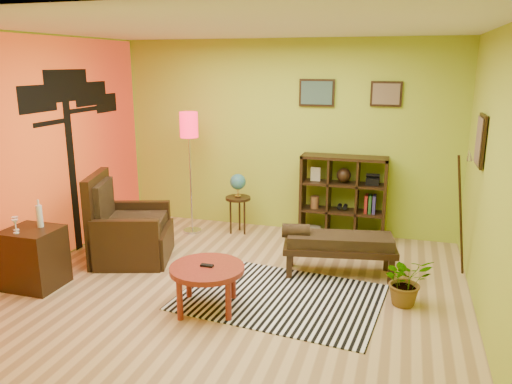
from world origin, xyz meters
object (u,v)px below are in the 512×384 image
(cube_shelf, at_px, (344,198))
(globe_table, at_px, (238,189))
(bench, at_px, (336,243))
(floor_lamp, at_px, (189,136))
(coffee_table, at_px, (207,272))
(side_cabinet, at_px, (34,257))
(potted_plant, at_px, (406,286))
(armchair, at_px, (127,234))

(cube_shelf, bearing_deg, globe_table, -171.60)
(bench, bearing_deg, globe_table, 145.72)
(floor_lamp, xyz_separation_m, cube_shelf, (2.19, 0.37, -0.85))
(coffee_table, xyz_separation_m, side_cabinet, (-2.07, -0.06, -0.06))
(floor_lamp, height_order, cube_shelf, floor_lamp)
(globe_table, relative_size, bench, 0.65)
(side_cabinet, distance_m, cube_shelf, 4.08)
(side_cabinet, height_order, cube_shelf, cube_shelf)
(bench, distance_m, potted_plant, 1.00)
(coffee_table, xyz_separation_m, bench, (1.14, 1.25, -0.01))
(floor_lamp, bearing_deg, globe_table, 12.59)
(coffee_table, relative_size, armchair, 0.66)
(globe_table, bearing_deg, armchair, -127.00)
(side_cabinet, bearing_deg, coffee_table, 1.56)
(globe_table, xyz_separation_m, cube_shelf, (1.51, 0.22, -0.08))
(globe_table, height_order, cube_shelf, cube_shelf)
(coffee_table, relative_size, globe_table, 0.85)
(side_cabinet, height_order, bench, side_cabinet)
(floor_lamp, bearing_deg, coffee_table, -62.47)
(floor_lamp, distance_m, potted_plant, 3.64)
(globe_table, xyz_separation_m, bench, (1.60, -1.09, -0.29))
(floor_lamp, distance_m, globe_table, 1.03)
(side_cabinet, distance_m, floor_lamp, 2.67)
(side_cabinet, xyz_separation_m, globe_table, (1.60, 2.40, 0.34))
(coffee_table, distance_m, side_cabinet, 2.07)
(armchair, xyz_separation_m, bench, (2.63, 0.29, 0.05))
(floor_lamp, height_order, potted_plant, floor_lamp)
(potted_plant, bearing_deg, cube_shelf, 115.46)
(side_cabinet, relative_size, bench, 0.72)
(coffee_table, height_order, bench, bench)
(cube_shelf, height_order, potted_plant, cube_shelf)
(side_cabinet, relative_size, floor_lamp, 0.56)
(floor_lamp, bearing_deg, armchair, -106.29)
(potted_plant, bearing_deg, globe_table, 145.51)
(potted_plant, bearing_deg, floor_lamp, 154.05)
(coffee_table, height_order, globe_table, globe_table)
(coffee_table, xyz_separation_m, cube_shelf, (1.05, 2.56, 0.20))
(armchair, xyz_separation_m, potted_plant, (3.44, -0.28, -0.13))
(side_cabinet, height_order, potted_plant, side_cabinet)
(cube_shelf, relative_size, bench, 0.87)
(floor_lamp, bearing_deg, potted_plant, -25.95)
(floor_lamp, height_order, bench, floor_lamp)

